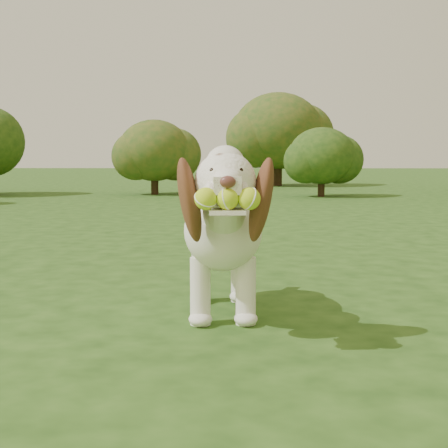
{
  "coord_description": "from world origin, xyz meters",
  "views": [
    {
      "loc": [
        0.14,
        -3.66,
        0.8
      ],
      "look_at": [
        0.07,
        -0.85,
        0.5
      ],
      "focal_mm": 50.0,
      "sensor_mm": 36.0,
      "label": 1
    }
  ],
  "objects": [
    {
      "name": "shrub_i",
      "position": [
        1.15,
        13.64,
        1.5
      ],
      "size": [
        2.46,
        2.46,
        2.55
      ],
      "color": "#382314",
      "rests_on": "ground"
    },
    {
      "name": "shrub_c",
      "position": [
        1.77,
        8.96,
        0.82
      ],
      "size": [
        1.34,
        1.34,
        1.39
      ],
      "color": "#382314",
      "rests_on": "ground"
    },
    {
      "name": "shrub_b",
      "position": [
        -1.69,
        9.6,
        0.93
      ],
      "size": [
        1.53,
        1.53,
        1.58
      ],
      "color": "#382314",
      "rests_on": "ground"
    },
    {
      "name": "ground",
      "position": [
        0.0,
        0.0,
        0.0
      ],
      "size": [
        80.0,
        80.0,
        0.0
      ],
      "primitive_type": "plane",
      "color": "#1F4012",
      "rests_on": "ground"
    },
    {
      "name": "dog",
      "position": [
        0.05,
        -0.59,
        0.45
      ],
      "size": [
        0.47,
        1.31,
        0.85
      ],
      "rotation": [
        0.0,
        0.0,
        0.06
      ],
      "color": "white",
      "rests_on": "ground"
    }
  ]
}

